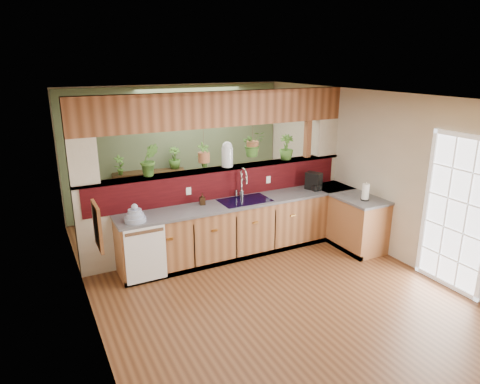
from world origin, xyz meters
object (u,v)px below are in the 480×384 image
soap_dispenser (202,199)px  coffee_maker (314,182)px  paper_towel (365,192)px  dish_stack (135,216)px  shelving_console (150,194)px  faucet (243,182)px  glass_jar (227,154)px

soap_dispenser → coffee_maker: coffee_maker is taller
soap_dispenser → paper_towel: bearing=-22.1°
dish_stack → shelving_console: dish_stack is taller
coffee_maker → paper_towel: (0.38, -0.85, -0.01)m
faucet → soap_dispenser: bearing=-177.0°
coffee_maker → glass_jar: 1.62m
coffee_maker → shelving_console: size_ratio=0.22×
coffee_maker → shelving_console: coffee_maker is taller
soap_dispenser → paper_towel: paper_towel is taller
faucet → shelving_console: (-0.97, 2.12, -0.67)m
soap_dispenser → shelving_console: size_ratio=0.13×
faucet → soap_dispenser: size_ratio=2.77×
coffee_maker → glass_jar: (-1.47, 0.39, 0.56)m
faucet → coffee_maker: bearing=-7.3°
soap_dispenser → dish_stack: bearing=-167.8°
faucet → paper_towel: size_ratio=1.76×
faucet → paper_towel: faucet is taller
faucet → dish_stack: size_ratio=1.70×
faucet → soap_dispenser: faucet is taller
shelving_console → dish_stack: bearing=-97.9°
glass_jar → dish_stack: bearing=-163.3°
faucet → glass_jar: bearing=126.4°
coffee_maker → shelving_console: 3.28m
coffee_maker → dish_stack: bearing=158.2°
dish_stack → shelving_console: 2.60m
coffee_maker → faucet: bearing=148.9°
soap_dispenser → glass_jar: glass_jar is taller
paper_towel → coffee_maker: bearing=114.3°
dish_stack → soap_dispenser: bearing=12.2°
shelving_console → glass_jar: bearing=-55.1°
dish_stack → glass_jar: 1.85m
dish_stack → paper_towel: size_ratio=1.04×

